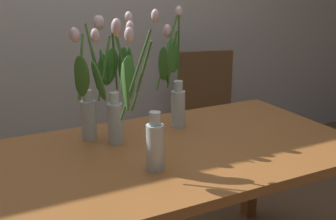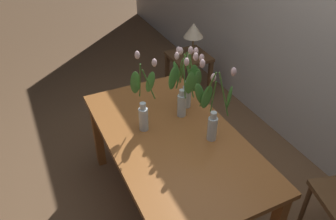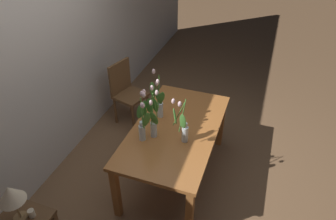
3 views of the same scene
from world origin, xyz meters
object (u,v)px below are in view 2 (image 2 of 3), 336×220
Objects in this scene: dining_table at (173,146)px; tulip_vase_1 at (213,113)px; tulip_vase_0 at (185,91)px; tulip_vase_3 at (186,83)px; side_table at (189,64)px; pillar_candle at (188,56)px; tulip_vase_2 at (144,105)px; table_lamp at (194,31)px.

dining_table is 2.80× the size of tulip_vase_1.
dining_table is 2.84× the size of tulip_vase_0.
side_table is at bearing 149.93° from tulip_vase_3.
dining_table is at bearing -32.63° from side_table.
pillar_candle is (-1.16, 0.67, -0.38)m from tulip_vase_0.
tulip_vase_2 reaches higher than dining_table.
tulip_vase_1 is at bearing 8.55° from tulip_vase_0.
side_table is 7.33× the size of pillar_candle.
tulip_vase_3 is 7.32× the size of pillar_candle.
tulip_vase_1 is 1.67m from table_lamp.
tulip_vase_2 is at bearing -91.53° from tulip_vase_0.
table_lamp is at bearing 148.18° from tulip_vase_3.
side_table is (-1.25, 0.73, -0.54)m from tulip_vase_0.
tulip_vase_0 is 0.12m from tulip_vase_3.
table_lamp reaches higher than pillar_candle.
tulip_vase_1 is at bearing -2.27° from tulip_vase_3.
pillar_candle is (-1.15, 1.00, -0.34)m from tulip_vase_2.
tulip_vase_0 is 0.31m from tulip_vase_1.
dining_table is at bearing -45.39° from tulip_vase_0.
tulip_vase_1 is 1.63m from pillar_candle.
tulip_vase_3 reaches higher than pillar_candle.
tulip_vase_1 is 0.49m from tulip_vase_2.
table_lamp is at bearing 121.94° from pillar_candle.
tulip_vase_0 is at bearing -32.60° from tulip_vase_3.
dining_table is 4.02× the size of table_lamp.
tulip_vase_2 is (-0.32, -0.38, -0.02)m from tulip_vase_1.
tulip_vase_1 is at bearing -23.70° from side_table.
tulip_vase_1 reaches higher than tulip_vase_3.
side_table is at bearing 147.74° from pillar_candle.
tulip_vase_0 is 1.02× the size of side_table.
tulip_vase_0 is at bearing -171.45° from tulip_vase_1.
pillar_candle is at bearing 149.89° from tulip_vase_0.
tulip_vase_1 reaches higher than tulip_vase_0.
side_table is (-1.16, 0.67, -0.53)m from tulip_vase_3.
tulip_vase_0 is 0.99× the size of tulip_vase_2.
table_lamp is at bearing 145.97° from dining_table.
tulip_vase_0 is at bearing -30.11° from pillar_candle.
tulip_vase_3 is (-0.09, 0.39, 0.03)m from tulip_vase_2.
tulip_vase_1 is at bearing 63.73° from dining_table.
dining_table reaches higher than pillar_candle.
table_lamp is (-1.40, 0.94, 0.21)m from dining_table.
tulip_vase_3 is 1.38× the size of table_lamp.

